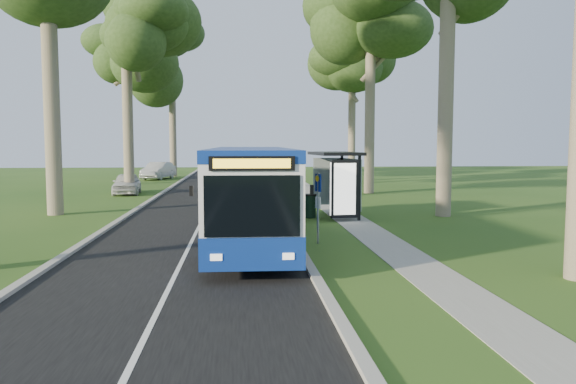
% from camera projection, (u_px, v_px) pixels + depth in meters
% --- Properties ---
extents(ground, '(120.00, 120.00, 0.00)m').
position_uv_depth(ground, '(294.00, 241.00, 19.32)').
color(ground, '#284C17').
rests_on(ground, ground).
extents(road, '(7.00, 100.00, 0.02)m').
position_uv_depth(road, '(208.00, 208.00, 28.94)').
color(road, black).
rests_on(road, ground).
extents(kerb_east, '(0.25, 100.00, 0.12)m').
position_uv_depth(kerb_east, '(276.00, 207.00, 29.24)').
color(kerb_east, '#9E9B93').
rests_on(kerb_east, ground).
extents(kerb_west, '(0.25, 100.00, 0.12)m').
position_uv_depth(kerb_west, '(139.00, 208.00, 28.64)').
color(kerb_west, '#9E9B93').
rests_on(kerb_west, ground).
extents(centre_line, '(0.12, 100.00, 0.00)m').
position_uv_depth(centre_line, '(208.00, 208.00, 28.94)').
color(centre_line, white).
rests_on(centre_line, road).
extents(footpath, '(1.50, 100.00, 0.02)m').
position_uv_depth(footpath, '(333.00, 207.00, 29.50)').
color(footpath, gray).
rests_on(footpath, ground).
extents(bus, '(2.67, 12.07, 3.19)m').
position_uv_depth(bus, '(251.00, 194.00, 19.04)').
color(bus, white).
rests_on(bus, ground).
extents(bus_stop_sign, '(0.17, 0.32, 2.38)m').
position_uv_depth(bus_stop_sign, '(318.00, 199.00, 18.64)').
color(bus_stop_sign, gray).
rests_on(bus_stop_sign, ground).
extents(bus_shelter, '(2.14, 3.59, 2.96)m').
position_uv_depth(bus_shelter, '(340.00, 171.00, 24.95)').
color(bus_shelter, black).
rests_on(bus_shelter, ground).
extents(litter_bin, '(0.61, 0.61, 1.07)m').
position_uv_depth(litter_bin, '(310.00, 206.00, 25.29)').
color(litter_bin, black).
rests_on(litter_bin, ground).
extents(car_white, '(2.06, 4.27, 1.40)m').
position_uv_depth(car_white, '(127.00, 183.00, 37.08)').
color(car_white, silver).
rests_on(car_white, ground).
extents(car_silver, '(2.78, 5.12, 1.60)m').
position_uv_depth(car_silver, '(158.00, 171.00, 52.06)').
color(car_silver, '#A7ABAF').
rests_on(car_silver, ground).
extents(tree_west_c, '(5.20, 5.20, 14.46)m').
position_uv_depth(tree_west_c, '(126.00, 27.00, 35.48)').
color(tree_west_c, '#7A6B56').
rests_on(tree_west_c, ground).
extents(tree_west_d, '(5.20, 5.20, 15.29)m').
position_uv_depth(tree_west_d, '(125.00, 44.00, 45.19)').
color(tree_west_d, '#7A6B56').
rests_on(tree_west_d, ground).
extents(tree_west_e, '(5.20, 5.20, 16.01)m').
position_uv_depth(tree_west_e, '(171.00, 57.00, 55.28)').
color(tree_west_e, '#7A6B56').
rests_on(tree_west_e, ground).
extents(tree_east_c, '(5.20, 5.20, 14.55)m').
position_uv_depth(tree_east_c, '(371.00, 30.00, 36.82)').
color(tree_east_c, '#7A6B56').
rests_on(tree_east_c, ground).
extents(tree_east_d, '(5.20, 5.20, 13.63)m').
position_uv_depth(tree_east_d, '(352.00, 65.00, 48.89)').
color(tree_east_d, '#7A6B56').
rests_on(tree_east_d, ground).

